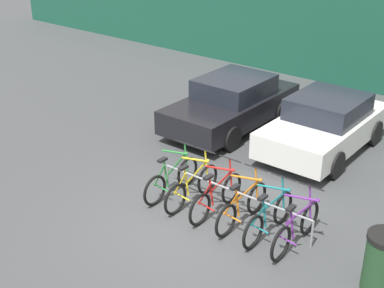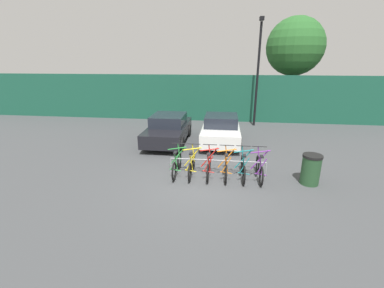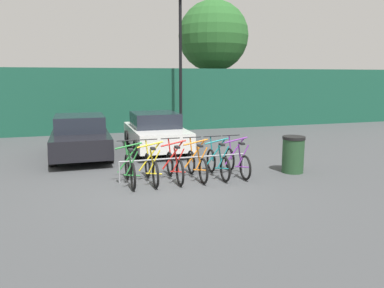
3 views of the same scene
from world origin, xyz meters
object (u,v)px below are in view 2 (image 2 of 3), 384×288
at_px(bike_rack, 218,162).
at_px(car_black, 169,129).
at_px(bicycle_orange, 226,167).
at_px(bicycle_red, 209,166).
at_px(bicycle_purple, 260,169).
at_px(trash_bin, 311,169).
at_px(bicycle_green, 177,164).
at_px(lamp_post, 258,68).
at_px(bicycle_teal, 243,168).
at_px(tree_behind_hoarding, 295,47).
at_px(car_white, 221,129).
at_px(bicycle_yellow, 192,165).

bearing_deg(bike_rack, car_black, 125.25).
distance_m(bike_rack, car_black, 4.49).
height_order(bike_rack, bicycle_orange, bicycle_orange).
xyz_separation_m(bicycle_red, bicycle_purple, (1.77, 0.00, 0.00)).
bearing_deg(car_black, bicycle_purple, -43.23).
bearing_deg(trash_bin, bicycle_green, 177.71).
height_order(bicycle_red, lamp_post, lamp_post).
bearing_deg(bicycle_teal, trash_bin, -2.02).
height_order(bicycle_teal, bicycle_purple, same).
height_order(car_black, lamp_post, lamp_post).
relative_size(bicycle_teal, lamp_post, 0.27).
distance_m(lamp_post, trash_bin, 8.75).
relative_size(car_black, trash_bin, 4.07).
bearing_deg(lamp_post, bicycle_purple, -94.44).
distance_m(bicycle_purple, tree_behind_hoarding, 12.11).
bearing_deg(bicycle_teal, bike_rack, 173.34).
distance_m(bicycle_orange, lamp_post, 8.75).
xyz_separation_m(bicycle_green, car_white, (1.50, 4.01, 0.31)).
height_order(car_black, tree_behind_hoarding, tree_behind_hoarding).
xyz_separation_m(bicycle_teal, tree_behind_hoarding, (3.84, 10.77, 4.45)).
bearing_deg(bicycle_red, bicycle_teal, -2.55).
xyz_separation_m(bicycle_green, bicycle_purple, (2.93, 0.00, 0.00)).
distance_m(bicycle_yellow, bicycle_red, 0.62).
xyz_separation_m(bicycle_green, car_black, (-1.12, 3.81, 0.31)).
relative_size(bike_rack, lamp_post, 0.55).
relative_size(bicycle_red, car_white, 0.44).
distance_m(car_white, trash_bin, 5.20).
bearing_deg(trash_bin, bicycle_red, 176.94).
xyz_separation_m(bicycle_yellow, bicycle_orange, (1.23, 0.00, 0.00)).
bearing_deg(tree_behind_hoarding, bike_rack, -114.05).
height_order(bicycle_red, trash_bin, bicycle_red).
xyz_separation_m(bicycle_red, trash_bin, (3.40, -0.18, 0.14)).
relative_size(trash_bin, tree_behind_hoarding, 0.15).
distance_m(bike_rack, bicycle_teal, 0.92).
bearing_deg(bicycle_purple, bike_rack, 175.15).
distance_m(bike_rack, bicycle_green, 1.48).
xyz_separation_m(bike_rack, car_white, (0.03, 3.86, 0.21)).
bearing_deg(bike_rack, bicycle_red, -153.86).
bearing_deg(bicycle_green, bike_rack, 8.04).
xyz_separation_m(bicycle_teal, lamp_post, (1.18, 7.97, 3.15)).
bearing_deg(bicycle_yellow, bicycle_purple, 2.07).
height_order(bike_rack, trash_bin, trash_bin).
relative_size(bicycle_green, bicycle_yellow, 1.00).
relative_size(bicycle_purple, trash_bin, 1.66).
relative_size(car_black, tree_behind_hoarding, 0.62).
relative_size(bicycle_orange, bicycle_purple, 1.00).
distance_m(lamp_post, tree_behind_hoarding, 4.07).
relative_size(bicycle_teal, car_black, 0.41).
bearing_deg(bicycle_purple, bicycle_red, -179.05).
height_order(bike_rack, bicycle_green, bicycle_green).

